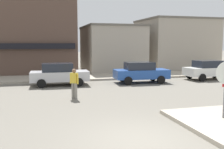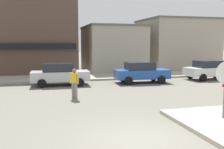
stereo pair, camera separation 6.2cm
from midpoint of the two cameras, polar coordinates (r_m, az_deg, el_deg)
The scene contains 9 objects.
ground_plane at distance 8.34m, azimuth 6.18°, elevation -13.99°, with size 160.00×160.00×0.00m, color #6B665B.
kerb_far at distance 22.46m, azimuth -7.80°, elevation -0.60°, with size 80.00×4.00×0.15m, color #A89E8C.
parked_car_nearest at distance 18.71m, azimuth -11.49°, elevation 0.11°, with size 4.06×1.99×1.56m.
parked_car_second at distance 19.71m, azimuth 6.18°, elevation 0.54°, with size 4.10×2.06×1.56m.
parked_car_third at distance 22.81m, azimuth 20.20°, elevation 1.02°, with size 4.07×2.01×1.56m.
pedestrian_crossing_near at distance 14.09m, azimuth -8.35°, elevation -1.77°, with size 0.46×0.45×1.61m.
building_corner_shop at distance 28.50m, azimuth -20.71°, elevation 8.29°, with size 12.16×9.06×7.79m.
building_storefront_left_near at distance 28.27m, azimuth -0.20°, elevation 5.69°, with size 5.81×7.36×4.77m.
building_storefront_left_mid at distance 31.54m, azimuth 13.43°, elevation 6.44°, with size 7.69×7.25×5.67m.
Camera 1 is at (-2.91, -7.23, 2.96)m, focal length 42.00 mm.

